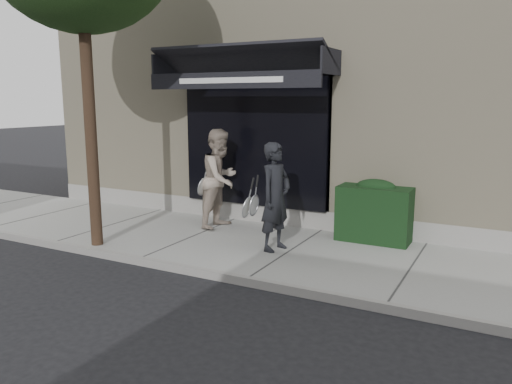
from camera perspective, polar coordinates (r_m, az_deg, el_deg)
The scene contains 7 objects.
ground at distance 8.68m, azimuth 4.03°, elevation -7.37°, with size 80.00×80.00×0.00m, color black.
sidewalk at distance 8.66m, azimuth 4.04°, elevation -6.99°, with size 20.00×3.00×0.12m, color gray.
curb at distance 7.34m, azimuth -0.91°, elevation -10.15°, with size 20.00×0.10×0.14m, color gray.
building_facade at distance 12.96m, azimuth 13.16°, elevation 10.58°, with size 14.30×8.04×5.64m.
hedge at distance 9.31m, azimuth 13.43°, elevation -2.19°, with size 1.30×0.70×1.14m.
pedestrian_front at distance 8.43m, azimuth 2.23°, elevation -0.57°, with size 0.71×0.94×1.84m.
pedestrian_back at distance 9.99m, azimuth -4.07°, elevation 1.54°, with size 0.79×1.00×1.98m.
Camera 1 is at (3.29, -7.58, 2.66)m, focal length 35.00 mm.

